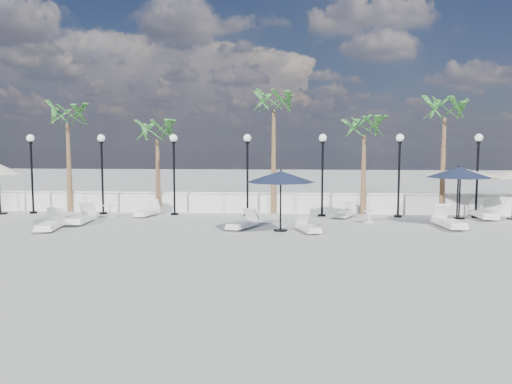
# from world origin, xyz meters

# --- Properties ---
(ground) EXTENTS (100.00, 100.00, 0.00)m
(ground) POSITION_xyz_m (0.00, 0.00, 0.00)
(ground) COLOR gray
(ground) RESTS_ON ground
(balustrade) EXTENTS (26.00, 0.30, 1.01)m
(balustrade) POSITION_xyz_m (0.00, 7.50, 0.47)
(balustrade) COLOR silver
(balustrade) RESTS_ON ground
(lamppost_0) EXTENTS (0.36, 0.36, 3.84)m
(lamppost_0) POSITION_xyz_m (-10.50, 6.50, 2.49)
(lamppost_0) COLOR black
(lamppost_0) RESTS_ON ground
(lamppost_1) EXTENTS (0.36, 0.36, 3.84)m
(lamppost_1) POSITION_xyz_m (-7.00, 6.50, 2.49)
(lamppost_1) COLOR black
(lamppost_1) RESTS_ON ground
(lamppost_2) EXTENTS (0.36, 0.36, 3.84)m
(lamppost_2) POSITION_xyz_m (-3.50, 6.50, 2.49)
(lamppost_2) COLOR black
(lamppost_2) RESTS_ON ground
(lamppost_3) EXTENTS (0.36, 0.36, 3.84)m
(lamppost_3) POSITION_xyz_m (0.00, 6.50, 2.49)
(lamppost_3) COLOR black
(lamppost_3) RESTS_ON ground
(lamppost_4) EXTENTS (0.36, 0.36, 3.84)m
(lamppost_4) POSITION_xyz_m (3.50, 6.50, 2.49)
(lamppost_4) COLOR black
(lamppost_4) RESTS_ON ground
(lamppost_5) EXTENTS (0.36, 0.36, 3.84)m
(lamppost_5) POSITION_xyz_m (7.00, 6.50, 2.49)
(lamppost_5) COLOR black
(lamppost_5) RESTS_ON ground
(lamppost_6) EXTENTS (0.36, 0.36, 3.84)m
(lamppost_6) POSITION_xyz_m (10.50, 6.50, 2.49)
(lamppost_6) COLOR black
(lamppost_6) RESTS_ON ground
(palm_0) EXTENTS (2.60, 2.60, 5.50)m
(palm_0) POSITION_xyz_m (-9.00, 7.30, 4.53)
(palm_0) COLOR brown
(palm_0) RESTS_ON ground
(palm_1) EXTENTS (2.60, 2.60, 4.70)m
(palm_1) POSITION_xyz_m (-4.50, 7.30, 3.75)
(palm_1) COLOR brown
(palm_1) RESTS_ON ground
(palm_2) EXTENTS (2.60, 2.60, 6.10)m
(palm_2) POSITION_xyz_m (1.20, 7.30, 5.12)
(palm_2) COLOR brown
(palm_2) RESTS_ON ground
(palm_3) EXTENTS (2.60, 2.60, 4.90)m
(palm_3) POSITION_xyz_m (5.50, 7.30, 3.95)
(palm_3) COLOR brown
(palm_3) RESTS_ON ground
(palm_4) EXTENTS (2.60, 2.60, 5.70)m
(palm_4) POSITION_xyz_m (9.20, 7.30, 4.73)
(palm_4) COLOR brown
(palm_4) RESTS_ON ground
(lounger_0) EXTENTS (0.76, 1.78, 0.65)m
(lounger_0) POSITION_xyz_m (-4.69, 6.22, 0.22)
(lounger_0) COLOR white
(lounger_0) RESTS_ON ground
(lounger_1) EXTENTS (0.97, 2.08, 0.75)m
(lounger_1) POSITION_xyz_m (-7.35, 1.88, 0.25)
(lounger_1) COLOR white
(lounger_1) RESTS_ON ground
(lounger_2) EXTENTS (0.82, 2.14, 0.79)m
(lounger_2) POSITION_xyz_m (-6.83, 3.57, 0.26)
(lounger_2) COLOR white
(lounger_2) RESTS_ON ground
(lounger_3) EXTENTS (0.85, 1.79, 0.64)m
(lounger_3) POSITION_xyz_m (-4.66, 5.93, 0.22)
(lounger_3) COLOR white
(lounger_3) RESTS_ON ground
(lounger_4) EXTENTS (1.26, 1.86, 0.67)m
(lounger_4) POSITION_xyz_m (0.14, 2.75, 0.22)
(lounger_4) COLOR white
(lounger_4) RESTS_ON ground
(lounger_5) EXTENTS (1.20, 1.81, 0.65)m
(lounger_5) POSITION_xyz_m (4.57, 6.22, 0.22)
(lounger_5) COLOR white
(lounger_5) RESTS_ON ground
(lounger_6) EXTENTS (1.01, 1.71, 0.61)m
(lounger_6) POSITION_xyz_m (2.72, 2.18, 0.20)
(lounger_6) COLOR white
(lounger_6) RESTS_ON ground
(lounger_7) EXTENTS (0.90, 2.19, 0.80)m
(lounger_7) POSITION_xyz_m (8.39, 3.53, 0.27)
(lounger_7) COLOR white
(lounger_7) RESTS_ON ground
(lounger_8) EXTENTS (0.75, 2.19, 0.82)m
(lounger_8) POSITION_xyz_m (10.72, 6.22, 0.27)
(lounger_8) COLOR white
(lounger_8) RESTS_ON ground
(side_table_0) EXTENTS (0.59, 0.59, 0.58)m
(side_table_0) POSITION_xyz_m (-6.30, 5.46, 0.35)
(side_table_0) COLOR white
(side_table_0) RESTS_ON ground
(side_table_1) EXTENTS (0.47, 0.47, 0.46)m
(side_table_1) POSITION_xyz_m (-7.96, 3.25, 0.28)
(side_table_1) COLOR white
(side_table_1) RESTS_ON ground
(side_table_2) EXTENTS (0.54, 0.54, 0.52)m
(side_table_2) POSITION_xyz_m (5.42, 4.72, 0.31)
(side_table_2) COLOR white
(side_table_2) RESTS_ON ground
(parasol_navy_mid) EXTENTS (2.67, 2.67, 2.39)m
(parasol_navy_mid) POSITION_xyz_m (1.65, 2.39, 2.10)
(parasol_navy_mid) COLOR black
(parasol_navy_mid) RESTS_ON ground
(parasol_navy_right) EXTENTS (2.74, 2.74, 2.46)m
(parasol_navy_right) POSITION_xyz_m (9.16, 4.96, 2.16)
(parasol_navy_right) COLOR black
(parasol_navy_right) RESTS_ON ground
(parasol_cream_sq_a) EXTENTS (5.04, 5.04, 2.48)m
(parasol_cream_sq_a) POSITION_xyz_m (9.66, 6.20, 2.29)
(parasol_cream_sq_a) COLOR black
(parasol_cream_sq_a) RESTS_ON ground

